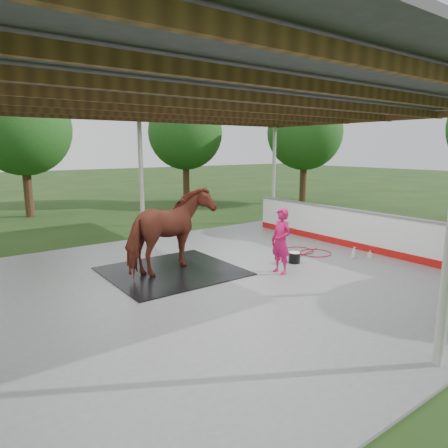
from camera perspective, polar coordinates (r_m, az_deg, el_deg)
ground at (r=9.32m, az=1.02°, el=-7.85°), size 100.00×100.00×0.00m
concrete_slab at (r=9.31m, az=1.02°, el=-7.70°), size 12.00×10.00×0.05m
pavilion_structure at (r=8.88m, az=1.11°, el=17.17°), size 12.60×10.60×4.05m
dasher_board at (r=12.41m, az=18.20°, el=-0.83°), size 0.16×8.00×1.15m
tree_belt at (r=9.76m, az=-0.76°, el=15.55°), size 28.00×28.00×5.80m
rubber_mat at (r=9.77m, az=-7.43°, el=-6.67°), size 3.00×2.81×0.02m
horse at (r=9.52m, az=-7.58°, el=-0.94°), size 2.55×1.74×1.97m
handler at (r=9.47m, az=8.16°, el=-2.44°), size 0.38×0.57×1.56m
wash_bucket at (r=10.52m, az=10.02°, el=-4.72°), size 0.30×0.30×0.28m
soap_bottle_a at (r=11.34m, az=18.06°, el=-3.89°), size 0.16×0.16×0.31m
soap_bottle_b at (r=11.50m, az=20.11°, el=-4.08°), size 0.14×0.14×0.21m
hose_coil at (r=11.68m, az=11.74°, el=-3.89°), size 1.24×1.35×0.02m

